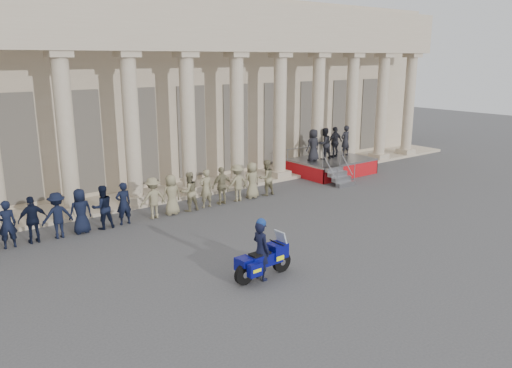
% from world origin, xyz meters
% --- Properties ---
extents(ground, '(90.00, 90.00, 0.00)m').
position_xyz_m(ground, '(0.00, 0.00, 0.00)').
color(ground, '#3F3F41').
rests_on(ground, ground).
extents(building, '(40.00, 12.50, 9.00)m').
position_xyz_m(building, '(-0.00, 14.74, 4.52)').
color(building, tan).
rests_on(building, ground).
extents(officer_rank, '(19.29, 0.61, 1.61)m').
position_xyz_m(officer_rank, '(-5.06, 6.03, 0.80)').
color(officer_rank, black).
rests_on(officer_rank, ground).
extents(reviewing_stand, '(4.03, 3.92, 2.47)m').
position_xyz_m(reviewing_stand, '(9.37, 7.26, 1.25)').
color(reviewing_stand, gray).
rests_on(reviewing_stand, ground).
extents(motorcycle, '(1.97, 0.81, 1.26)m').
position_xyz_m(motorcycle, '(-1.38, -0.80, 0.55)').
color(motorcycle, black).
rests_on(motorcycle, ground).
extents(rider, '(0.43, 0.63, 1.79)m').
position_xyz_m(rider, '(-1.49, -0.80, 0.89)').
color(rider, black).
rests_on(rider, ground).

